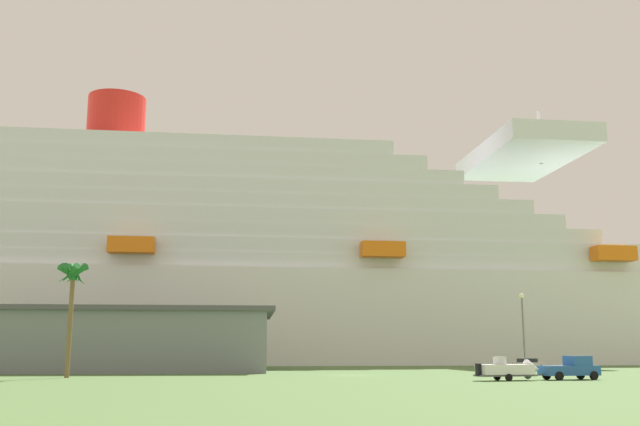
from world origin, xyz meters
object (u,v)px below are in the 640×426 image
small_boat_on_trailer (512,370)px  parked_car_white_van (528,364)px  pickup_truck (571,368)px  parked_car_silver_sedan (247,364)px  street_lamp (523,322)px  palm_tree (73,282)px  cruise_ship (243,276)px

small_boat_on_trailer → parked_car_white_van: size_ratio=1.60×
pickup_truck → parked_car_silver_sedan: pickup_truck is taller
street_lamp → small_boat_on_trailer: bearing=-119.3°
pickup_truck → street_lamp: size_ratio=0.62×
pickup_truck → palm_tree: bearing=164.1°
street_lamp → parked_car_white_van: (9.75, 19.24, -5.12)m
pickup_truck → parked_car_silver_sedan: size_ratio=1.31×
pickup_truck → small_boat_on_trailer: (-6.32, -0.75, -0.08)m
palm_tree → cruise_ship: bearing=71.7°
pickup_truck → parked_car_white_van: (12.83, 35.21, -0.21)m
small_boat_on_trailer → palm_tree: size_ratio=0.61×
cruise_ship → parked_car_white_van: 61.92m
small_boat_on_trailer → parked_car_white_van: (19.15, 35.96, -0.13)m
cruise_ship → small_boat_on_trailer: cruise_ship is taller
street_lamp → parked_car_silver_sedan: size_ratio=2.10×
street_lamp → parked_car_white_van: 22.17m
cruise_ship → pickup_truck: bearing=-72.9°
cruise_ship → pickup_truck: 86.63m
cruise_ship → small_boat_on_trailer: 85.76m
street_lamp → parked_car_white_van: street_lamp is taller
pickup_truck → parked_car_white_van: 37.47m
small_boat_on_trailer → parked_car_white_van: small_boat_on_trailer is taller
street_lamp → parked_car_white_van: bearing=63.1°
small_boat_on_trailer → palm_tree: (-41.13, 14.26, 8.70)m
small_boat_on_trailer → parked_car_silver_sedan: 43.34m
street_lamp → palm_tree: bearing=-177.2°
cruise_ship → palm_tree: bearing=-108.3°
pickup_truck → parked_car_white_van: pickup_truck is taller
cruise_ship → pickup_truck: (25.05, -81.31, -16.31)m
small_boat_on_trailer → parked_car_silver_sedan: (-21.19, 37.81, -0.13)m
cruise_ship → parked_car_silver_sedan: 47.30m
small_boat_on_trailer → street_lamp: 19.82m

